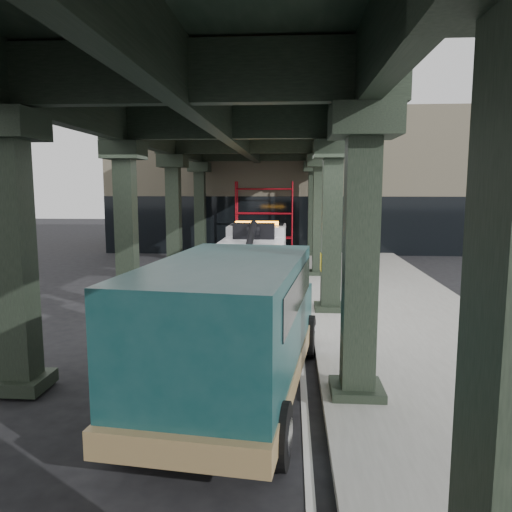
% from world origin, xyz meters
% --- Properties ---
extents(ground, '(90.00, 90.00, 0.00)m').
position_xyz_m(ground, '(0.00, 0.00, 0.00)').
color(ground, black).
rests_on(ground, ground).
extents(sidewalk, '(5.00, 40.00, 0.15)m').
position_xyz_m(sidewalk, '(4.50, 2.00, 0.07)').
color(sidewalk, gray).
rests_on(sidewalk, ground).
extents(lane_stripe, '(0.12, 38.00, 0.01)m').
position_xyz_m(lane_stripe, '(1.70, 2.00, 0.01)').
color(lane_stripe, silver).
rests_on(lane_stripe, ground).
extents(viaduct, '(7.40, 32.00, 6.40)m').
position_xyz_m(viaduct, '(-0.40, 2.00, 5.46)').
color(viaduct, black).
rests_on(viaduct, ground).
extents(building, '(22.00, 10.00, 8.00)m').
position_xyz_m(building, '(2.00, 20.00, 4.00)').
color(building, '#C6B793').
rests_on(building, ground).
extents(scaffolding, '(3.08, 0.88, 4.00)m').
position_xyz_m(scaffolding, '(0.00, 14.64, 2.11)').
color(scaffolding, '#B20E19').
rests_on(scaffolding, ground).
extents(tow_truck, '(2.43, 7.78, 2.54)m').
position_xyz_m(tow_truck, '(0.12, 4.98, 1.24)').
color(tow_truck, black).
rests_on(tow_truck, ground).
extents(towed_van, '(3.09, 6.42, 2.51)m').
position_xyz_m(towed_van, '(0.45, -4.08, 1.35)').
color(towed_van, '#0F3738').
rests_on(towed_van, ground).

